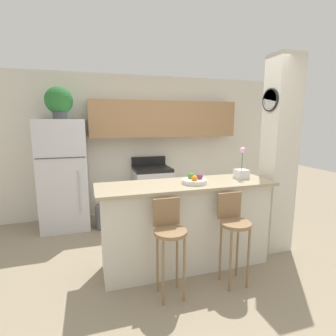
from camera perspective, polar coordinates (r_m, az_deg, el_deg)
name	(u,v)px	position (r m, az deg, el deg)	size (l,w,h in m)	color
ground_plane	(185,264)	(3.43, 3.81, -20.18)	(14.00, 14.00, 0.00)	gray
wall_back	(153,135)	(4.95, -3.18, 7.11)	(5.60, 0.38, 2.55)	silver
pillar_right	(279,156)	(3.73, 22.95, 2.40)	(0.38, 0.32, 2.55)	silver
counter_bar	(186,224)	(3.20, 3.92, -12.14)	(2.07, 0.63, 1.03)	silver
refrigerator	(64,175)	(4.56, -21.68, -1.33)	(0.73, 0.73, 1.76)	silver
stove_range	(152,191)	(4.83, -3.44, -5.11)	(0.65, 0.59, 1.07)	silver
bar_stool_left	(169,234)	(2.63, 0.29, -14.16)	(0.32, 0.32, 0.98)	olive
bar_stool_right	(234,226)	(2.91, 14.07, -12.06)	(0.32, 0.32, 0.98)	olive
potted_plant_on_fridge	(59,101)	(4.49, -22.66, 13.23)	(0.42, 0.42, 0.50)	#4C4C51
orchid_vase	(242,171)	(3.38, 15.73, -0.66)	(0.15, 0.15, 0.39)	white
fruit_bowl	(194,180)	(3.02, 5.77, -2.69)	(0.28, 0.28, 0.12)	silver
trash_bin	(104,217)	(4.49, -13.74, -10.25)	(0.28, 0.28, 0.38)	#59595B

